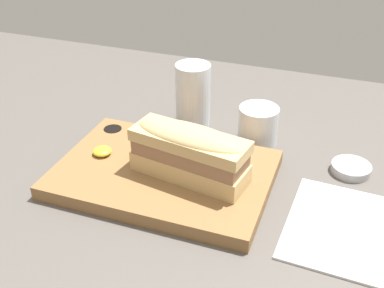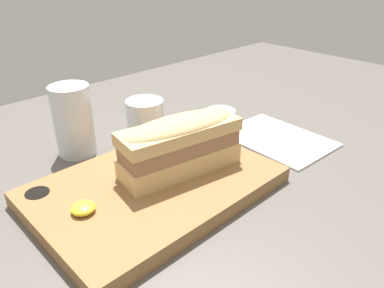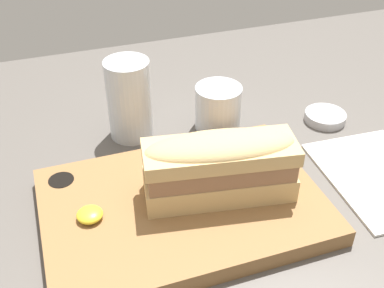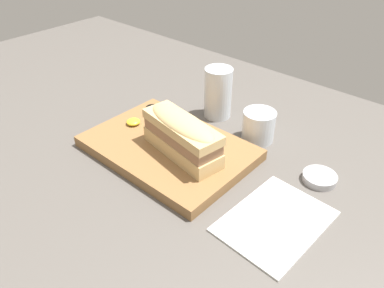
# 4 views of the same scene
# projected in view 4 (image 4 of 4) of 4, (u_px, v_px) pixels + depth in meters

# --- Properties ---
(dining_table) EXTENTS (1.92, 1.07, 0.02)m
(dining_table) POSITION_uv_depth(u_px,v_px,m) (169.00, 159.00, 0.81)
(dining_table) COLOR #56514C
(dining_table) RESTS_ON ground
(serving_board) EXTENTS (0.35, 0.24, 0.02)m
(serving_board) POSITION_uv_depth(u_px,v_px,m) (168.00, 148.00, 0.81)
(serving_board) COLOR olive
(serving_board) RESTS_ON dining_table
(sandwich) EXTENTS (0.19, 0.09, 0.09)m
(sandwich) POSITION_uv_depth(u_px,v_px,m) (184.00, 133.00, 0.75)
(sandwich) COLOR tan
(sandwich) RESTS_ON serving_board
(mustard_dollop) EXTENTS (0.03, 0.03, 0.01)m
(mustard_dollop) POSITION_uv_depth(u_px,v_px,m) (133.00, 122.00, 0.86)
(mustard_dollop) COLOR yellow
(mustard_dollop) RESTS_ON serving_board
(water_glass) EXTENTS (0.07, 0.07, 0.13)m
(water_glass) POSITION_uv_depth(u_px,v_px,m) (218.00, 96.00, 0.91)
(water_glass) COLOR silver
(water_glass) RESTS_ON dining_table
(wine_glass) EXTENTS (0.07, 0.07, 0.07)m
(wine_glass) POSITION_uv_depth(u_px,v_px,m) (258.00, 127.00, 0.84)
(wine_glass) COLOR silver
(wine_glass) RESTS_ON dining_table
(napkin) EXTENTS (0.15, 0.20, 0.00)m
(napkin) POSITION_uv_depth(u_px,v_px,m) (275.00, 221.00, 0.64)
(napkin) COLOR white
(napkin) RESTS_ON dining_table
(condiment_dish) EXTENTS (0.07, 0.07, 0.01)m
(condiment_dish) POSITION_uv_depth(u_px,v_px,m) (320.00, 178.00, 0.73)
(condiment_dish) COLOR #B2B2B7
(condiment_dish) RESTS_ON dining_table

